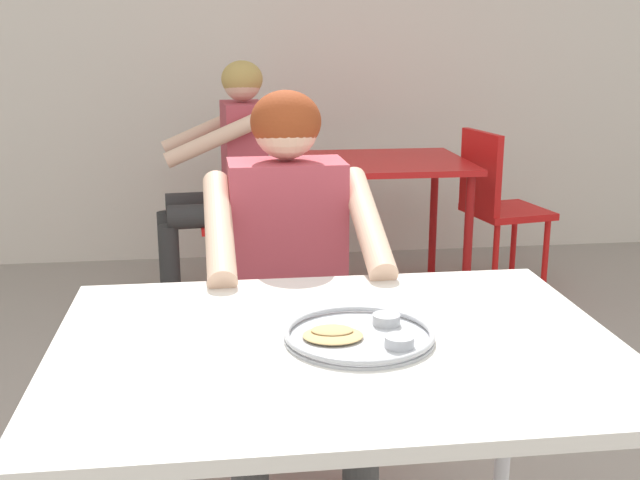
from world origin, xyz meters
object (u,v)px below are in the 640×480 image
object	(u,v)px
table_foreground	(337,373)
chair_foreground	(284,309)
thali_tray	(360,334)
table_background_red	(379,177)
chair_red_left	(258,211)
diner_foreground	(291,261)
chair_red_right	(495,199)
patron_background	(226,161)

from	to	relation	value
table_foreground	chair_foreground	size ratio (longest dim) A/B	1.40
thali_tray	table_background_red	bearing A→B (deg)	77.57
chair_red_left	diner_foreground	bearing A→B (deg)	-89.71
chair_foreground	diner_foreground	distance (m)	0.32
diner_foreground	chair_red_right	xyz separation A→B (m)	(1.26, 1.78, -0.23)
thali_tray	chair_red_left	xyz separation A→B (m)	(-0.09, 2.46, -0.29)
table_background_red	chair_red_right	xyz separation A→B (m)	(0.63, -0.02, -0.13)
table_foreground	table_background_red	size ratio (longest dim) A/B	1.29
table_background_red	chair_red_left	size ratio (longest dim) A/B	1.12
table_background_red	chair_red_right	bearing A→B (deg)	-1.83
chair_red_left	table_background_red	bearing A→B (deg)	1.21
chair_foreground	patron_background	distance (m)	1.60
table_foreground	table_background_red	xyz separation A→B (m)	(0.59, 2.47, -0.05)
chair_foreground	chair_red_right	xyz separation A→B (m)	(1.26, 1.56, -0.00)
table_foreground	chair_red_left	distance (m)	2.47
chair_foreground	diner_foreground	bearing A→B (deg)	-88.88
chair_red_right	thali_tray	bearing A→B (deg)	-115.64
chair_red_left	chair_red_right	distance (m)	1.27
table_foreground	thali_tray	bearing A→B (deg)	1.98
chair_red_left	patron_background	bearing A→B (deg)	177.97
chair_foreground	diner_foreground	size ratio (longest dim) A/B	0.69
table_background_red	chair_red_right	world-z (taller)	chair_red_right
table_foreground	chair_red_right	world-z (taller)	chair_red_right
chair_red_left	chair_red_right	xyz separation A→B (m)	(1.27, -0.01, 0.03)
diner_foreground	chair_red_left	distance (m)	1.81
table_foreground	patron_background	distance (m)	2.47
table_background_red	chair_red_left	bearing A→B (deg)	-178.79
chair_foreground	thali_tray	bearing A→B (deg)	-84.45
patron_background	diner_foreground	bearing A→B (deg)	-84.83
table_background_red	patron_background	size ratio (longest dim) A/B	0.73
table_foreground	diner_foreground	world-z (taller)	diner_foreground
diner_foreground	table_background_red	bearing A→B (deg)	70.83
chair_red_right	table_foreground	bearing A→B (deg)	-116.52
thali_tray	chair_red_left	world-z (taller)	chair_red_left
diner_foreground	patron_background	world-z (taller)	patron_background
table_foreground	thali_tray	distance (m)	0.10
diner_foreground	table_background_red	size ratio (longest dim) A/B	1.34
table_foreground	diner_foreground	distance (m)	0.67
table_background_red	chair_red_left	world-z (taller)	chair_red_left
thali_tray	chair_red_right	bearing A→B (deg)	64.36
chair_red_left	chair_red_right	bearing A→B (deg)	-0.31
chair_foreground	table_background_red	xyz separation A→B (m)	(0.63, 1.58, 0.13)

